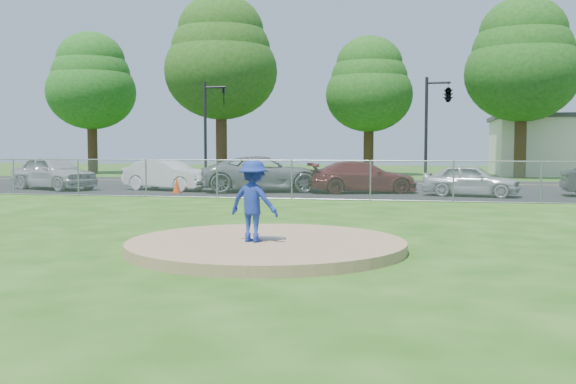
# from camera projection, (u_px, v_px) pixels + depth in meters

# --- Properties ---
(ground) EXTENTS (120.00, 120.00, 0.00)m
(ground) POSITION_uv_depth(u_px,v_px,m) (336.00, 205.00, 22.20)
(ground) COLOR #1E4A10
(ground) RESTS_ON ground
(pitchers_mound) EXTENTS (5.40, 5.40, 0.20)m
(pitchers_mound) POSITION_uv_depth(u_px,v_px,m) (266.00, 245.00, 12.44)
(pitchers_mound) COLOR #90734F
(pitchers_mound) RESTS_ON ground
(pitching_rubber) EXTENTS (0.60, 0.15, 0.04)m
(pitching_rubber) POSITION_uv_depth(u_px,v_px,m) (269.00, 238.00, 12.63)
(pitching_rubber) COLOR white
(pitching_rubber) RESTS_ON pitchers_mound
(chain_link_fence) EXTENTS (40.00, 0.06, 1.50)m
(chain_link_fence) POSITION_uv_depth(u_px,v_px,m) (344.00, 181.00, 24.10)
(chain_link_fence) COLOR gray
(chain_link_fence) RESTS_ON ground
(parking_lot) EXTENTS (50.00, 8.00, 0.01)m
(parking_lot) POSITION_uv_depth(u_px,v_px,m) (356.00, 192.00, 28.54)
(parking_lot) COLOR black
(parking_lot) RESTS_ON ground
(street) EXTENTS (60.00, 7.00, 0.01)m
(street) POSITION_uv_depth(u_px,v_px,m) (371.00, 183.00, 35.86)
(street) COLOR black
(street) RESTS_ON ground
(tree_far_left) EXTENTS (6.72, 6.72, 10.74)m
(tree_far_left) POSITION_uv_depth(u_px,v_px,m) (91.00, 81.00, 48.75)
(tree_far_left) COLOR #362013
(tree_far_left) RESTS_ON ground
(tree_left) EXTENTS (7.84, 7.84, 12.53)m
(tree_left) POSITION_uv_depth(u_px,v_px,m) (221.00, 57.00, 44.41)
(tree_left) COLOR #3A2415
(tree_left) RESTS_ON ground
(tree_center) EXTENTS (6.16, 6.16, 9.84)m
(tree_center) POSITION_uv_depth(u_px,v_px,m) (369.00, 84.00, 45.37)
(tree_center) COLOR #332212
(tree_center) RESTS_ON ground
(tree_right) EXTENTS (7.28, 7.28, 11.63)m
(tree_right) POSITION_uv_depth(u_px,v_px,m) (522.00, 59.00, 41.24)
(tree_right) COLOR #362413
(tree_right) RESTS_ON ground
(traffic_signal_left) EXTENTS (1.28, 0.20, 5.60)m
(traffic_signal_left) POSITION_uv_depth(u_px,v_px,m) (209.00, 123.00, 35.51)
(traffic_signal_left) COLOR black
(traffic_signal_left) RESTS_ON ground
(traffic_signal_center) EXTENTS (1.42, 2.48, 5.60)m
(traffic_signal_center) POSITION_uv_depth(u_px,v_px,m) (446.00, 96.00, 32.75)
(traffic_signal_center) COLOR black
(traffic_signal_center) RESTS_ON ground
(pitcher) EXTENTS (1.12, 0.83, 1.55)m
(pitcher) POSITION_uv_depth(u_px,v_px,m) (254.00, 201.00, 12.18)
(pitcher) COLOR navy
(pitcher) RESTS_ON pitchers_mound
(traffic_cone) EXTENTS (0.35, 0.35, 0.68)m
(traffic_cone) POSITION_uv_depth(u_px,v_px,m) (177.00, 185.00, 27.93)
(traffic_cone) COLOR #E53B0C
(traffic_cone) RESTS_ON parking_lot
(parked_car_silver) EXTENTS (5.05, 3.51, 1.60)m
(parked_car_silver) POSITION_uv_depth(u_px,v_px,m) (54.00, 173.00, 30.26)
(parked_car_silver) COLOR #B1B1B6
(parked_car_silver) RESTS_ON parking_lot
(parked_car_white) EXTENTS (4.58, 2.60, 1.43)m
(parked_car_white) POSITION_uv_depth(u_px,v_px,m) (168.00, 175.00, 29.66)
(parked_car_white) COLOR silver
(parked_car_white) RESTS_ON parking_lot
(parked_car_gray) EXTENTS (6.24, 4.28, 1.59)m
(parked_car_gray) POSITION_uv_depth(u_px,v_px,m) (265.00, 174.00, 28.80)
(parked_car_gray) COLOR slate
(parked_car_gray) RESTS_ON parking_lot
(parked_car_darkred) EXTENTS (5.08, 3.27, 1.37)m
(parked_car_darkred) POSITION_uv_depth(u_px,v_px,m) (363.00, 177.00, 27.95)
(parked_car_darkred) COLOR #5A161A
(parked_car_darkred) RESTS_ON parking_lot
(parked_car_pearl) EXTENTS (4.07, 2.29, 1.31)m
(parked_car_pearl) POSITION_uv_depth(u_px,v_px,m) (471.00, 180.00, 26.04)
(parked_car_pearl) COLOR #B9BBBD
(parked_car_pearl) RESTS_ON parking_lot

